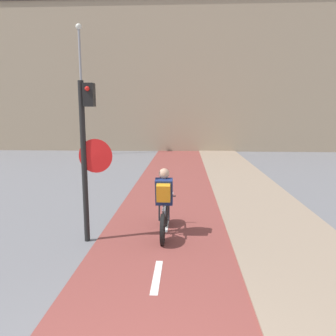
% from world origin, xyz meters
% --- Properties ---
extents(building_row_background, '(60.00, 5.20, 10.15)m').
position_xyz_m(building_row_background, '(0.00, 22.60, 5.09)').
color(building_row_background, gray).
rests_on(building_row_background, ground_plane).
extents(traffic_light_pole, '(0.67, 0.25, 3.21)m').
position_xyz_m(traffic_light_pole, '(-1.48, 4.45, 1.98)').
color(traffic_light_pole, black).
rests_on(traffic_light_pole, ground_plane).
extents(street_lamp_far, '(0.36, 0.36, 7.72)m').
position_xyz_m(street_lamp_far, '(-5.86, 18.12, 4.64)').
color(street_lamp_far, gray).
rests_on(street_lamp_far, ground_plane).
extents(street_lamp_sidewalk, '(0.36, 0.36, 7.34)m').
position_xyz_m(street_lamp_sidewalk, '(2.45, 21.01, 4.44)').
color(street_lamp_sidewalk, gray).
rests_on(street_lamp_sidewalk, ground_plane).
extents(cyclist_near, '(0.46, 1.75, 1.46)m').
position_xyz_m(cyclist_near, '(0.00, 4.83, 0.70)').
color(cyclist_near, black).
rests_on(cyclist_near, ground_plane).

